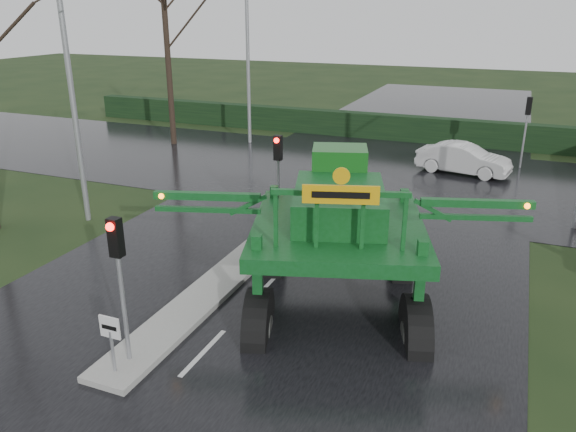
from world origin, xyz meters
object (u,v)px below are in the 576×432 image
at_px(keep_left_sign, 111,335).
at_px(traffic_signal_far, 527,116).
at_px(street_light_left_near, 74,56).
at_px(traffic_signal_near, 118,260).
at_px(traffic_signal_mid, 278,163).
at_px(white_sedan, 462,174).
at_px(street_light_left_far, 252,37).
at_px(crop_sprayer, 258,232).

relative_size(keep_left_sign, traffic_signal_far, 0.38).
xyz_separation_m(traffic_signal_far, street_light_left_near, (-14.69, -14.01, 3.40)).
distance_m(traffic_signal_near, street_light_left_near, 10.40).
relative_size(keep_left_sign, traffic_signal_mid, 0.38).
bearing_deg(street_light_left_near, keep_left_sign, -47.41).
height_order(traffic_signal_mid, street_light_left_near, street_light_left_near).
xyz_separation_m(traffic_signal_far, white_sedan, (-2.58, -2.16, -2.59)).
xyz_separation_m(traffic_signal_mid, street_light_left_far, (-6.89, 12.51, 3.40)).
distance_m(traffic_signal_near, traffic_signal_far, 22.42).
bearing_deg(keep_left_sign, traffic_signal_mid, 90.00).
bearing_deg(crop_sprayer, keep_left_sign, -139.84).
bearing_deg(traffic_signal_mid, traffic_signal_near, -90.00).
bearing_deg(white_sedan, keep_left_sign, 175.28).
bearing_deg(white_sedan, street_light_left_far, 90.33).
bearing_deg(traffic_signal_far, crop_sprayer, 72.46).
bearing_deg(keep_left_sign, white_sedan, 74.90).
height_order(street_light_left_near, street_light_left_far, same).
height_order(traffic_signal_near, traffic_signal_mid, same).
distance_m(traffic_signal_mid, white_sedan, 11.89).
distance_m(traffic_signal_near, street_light_left_far, 22.37).
bearing_deg(white_sedan, traffic_signal_mid, 163.63).
height_order(street_light_left_far, crop_sprayer, street_light_left_far).
bearing_deg(traffic_signal_near, white_sedan, 74.52).
bearing_deg(street_light_left_near, crop_sprayer, -26.13).
xyz_separation_m(keep_left_sign, traffic_signal_near, (0.00, 0.49, 1.53)).
bearing_deg(traffic_signal_far, traffic_signal_mid, 58.07).
bearing_deg(crop_sprayer, street_light_left_near, 136.43).
xyz_separation_m(traffic_signal_near, crop_sprayer, (1.99, 2.65, -0.05)).
relative_size(traffic_signal_far, crop_sprayer, 0.38).
bearing_deg(street_light_left_far, crop_sprayer, -64.17).
bearing_deg(street_light_left_near, traffic_signal_mid, 12.21).
xyz_separation_m(traffic_signal_near, white_sedan, (5.22, 18.86, -2.59)).
bearing_deg(traffic_signal_near, traffic_signal_far, 69.64).
distance_m(traffic_signal_near, traffic_signal_mid, 8.50).
relative_size(keep_left_sign, street_light_left_far, 0.14).
xyz_separation_m(street_light_left_far, crop_sprayer, (8.89, -18.36, -3.45)).
bearing_deg(traffic_signal_far, street_light_left_far, 0.03).
distance_m(keep_left_sign, traffic_signal_far, 22.93).
relative_size(traffic_signal_far, street_light_left_far, 0.35).
xyz_separation_m(keep_left_sign, traffic_signal_far, (7.80, 21.51, 1.53)).
bearing_deg(street_light_left_far, traffic_signal_mid, -61.14).
bearing_deg(crop_sprayer, traffic_signal_mid, 91.37).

